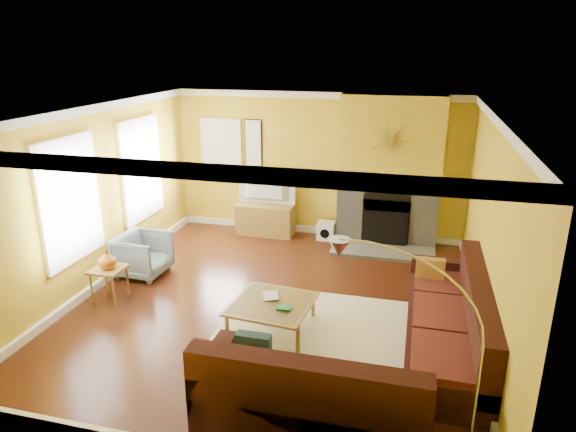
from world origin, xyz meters
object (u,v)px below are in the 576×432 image
(coffee_table, at_px, (272,316))
(arc_lamp, at_px, (411,359))
(media_console, at_px, (266,219))
(side_table, at_px, (110,284))
(armchair, at_px, (143,255))
(sectional_sofa, at_px, (362,319))

(coffee_table, height_order, arc_lamp, arc_lamp)
(media_console, distance_m, side_table, 3.45)
(armchair, xyz_separation_m, arc_lamp, (4.18, -2.87, 0.67))
(side_table, bearing_deg, armchair, 87.34)
(sectional_sofa, distance_m, media_console, 4.27)
(coffee_table, distance_m, side_table, 2.50)
(arc_lamp, bearing_deg, coffee_table, 134.40)
(coffee_table, distance_m, armchair, 2.69)
(armchair, bearing_deg, sectional_sofa, -106.97)
(side_table, bearing_deg, media_console, 66.23)
(sectional_sofa, bearing_deg, media_console, 122.16)
(media_console, bearing_deg, side_table, -113.77)
(arc_lamp, bearing_deg, sectional_sofa, 110.23)
(coffee_table, xyz_separation_m, arc_lamp, (1.73, -1.77, 0.81))
(sectional_sofa, xyz_separation_m, armchair, (-3.62, 1.34, -0.11))
(side_table, xyz_separation_m, arc_lamp, (4.22, -1.99, 0.76))
(coffee_table, relative_size, media_console, 0.91)
(sectional_sofa, xyz_separation_m, media_console, (-2.27, 3.61, -0.15))
(armchair, relative_size, side_table, 1.53)
(sectional_sofa, xyz_separation_m, coffee_table, (-1.17, 0.24, -0.25))
(armchair, bearing_deg, media_console, -27.36)
(armchair, xyz_separation_m, side_table, (-0.04, -0.88, -0.10))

